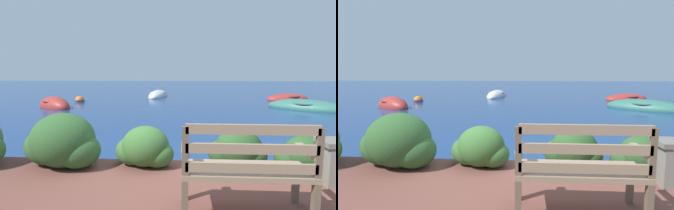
{
  "view_description": "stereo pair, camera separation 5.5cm",
  "coord_description": "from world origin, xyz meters",
  "views": [
    {
      "loc": [
        -0.07,
        -3.96,
        1.61
      ],
      "look_at": [
        -0.68,
        6.21,
        0.29
      ],
      "focal_mm": 28.0,
      "sensor_mm": 36.0,
      "label": 1
    },
    {
      "loc": [
        -0.01,
        -3.96,
        1.61
      ],
      "look_at": [
        -0.68,
        6.21,
        0.29
      ],
      "focal_mm": 28.0,
      "sensor_mm": 36.0,
      "label": 2
    }
  ],
  "objects": [
    {
      "name": "rowboat_far",
      "position": [
        5.78,
        11.07,
        0.06
      ],
      "size": [
        2.77,
        1.93,
        0.64
      ],
      "rotation": [
        0.0,
        0.0,
        0.3
      ],
      "color": "#9E2D28",
      "rests_on": "ground_plane"
    },
    {
      "name": "hedge_clump_centre",
      "position": [
        -0.63,
        -0.26,
        0.48
      ],
      "size": [
        0.87,
        0.63,
        0.59
      ],
      "color": "#38662D",
      "rests_on": "patio_terrace"
    },
    {
      "name": "park_bench",
      "position": [
        0.53,
        -1.53,
        0.7
      ],
      "size": [
        1.24,
        0.48,
        0.93
      ],
      "rotation": [
        0.0,
        0.0,
        0.1
      ],
      "color": "brown",
      "rests_on": "patio_terrace"
    },
    {
      "name": "rowboat_outer",
      "position": [
        -1.71,
        12.6,
        0.06
      ],
      "size": [
        1.33,
        3.35,
        0.72
      ],
      "rotation": [
        0.0,
        0.0,
        1.46
      ],
      "color": "silver",
      "rests_on": "ground_plane"
    },
    {
      "name": "rowboat_nearest",
      "position": [
        -5.81,
        7.26,
        0.07
      ],
      "size": [
        2.33,
        2.14,
        0.87
      ],
      "rotation": [
        0.0,
        0.0,
        2.45
      ],
      "color": "#9E2D28",
      "rests_on": "ground_plane"
    },
    {
      "name": "hedge_clump_right",
      "position": [
        0.72,
        -0.23,
        0.47
      ],
      "size": [
        0.83,
        0.6,
        0.57
      ],
      "color": "#284C23",
      "rests_on": "patio_terrace"
    },
    {
      "name": "ground_plane",
      "position": [
        0.0,
        0.0,
        0.0
      ],
      "size": [
        80.0,
        80.0,
        0.0
      ],
      "color": "navy"
    },
    {
      "name": "hedge_clump_far_right",
      "position": [
        1.59,
        -0.42,
        0.45
      ],
      "size": [
        0.78,
        0.56,
        0.53
      ],
      "color": "#284C23",
      "rests_on": "patio_terrace"
    },
    {
      "name": "rowboat_mid",
      "position": [
        5.12,
        7.38,
        0.06
      ],
      "size": [
        3.22,
        2.88,
        0.75
      ],
      "rotation": [
        0.0,
        0.0,
        2.48
      ],
      "color": "#336B5B",
      "rests_on": "ground_plane"
    },
    {
      "name": "hedge_clump_left",
      "position": [
        -1.83,
        -0.35,
        0.56
      ],
      "size": [
        1.16,
        0.84,
        0.79
      ],
      "color": "#2D5628",
      "rests_on": "patio_terrace"
    },
    {
      "name": "mooring_buoy",
      "position": [
        -5.53,
        9.41,
        0.08
      ],
      "size": [
        0.53,
        0.53,
        0.48
      ],
      "color": "orange",
      "rests_on": "ground_plane"
    }
  ]
}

